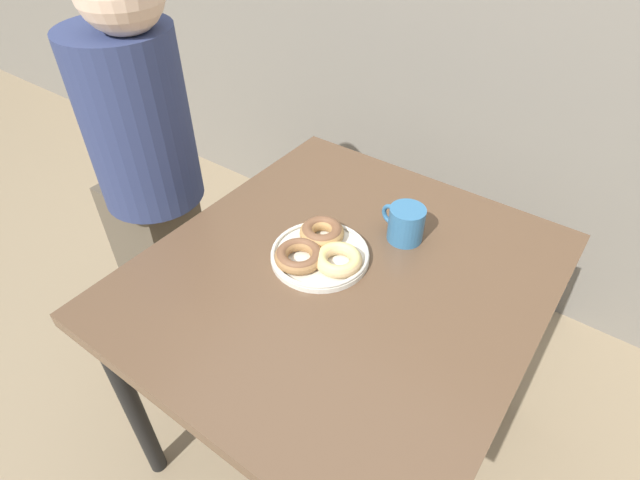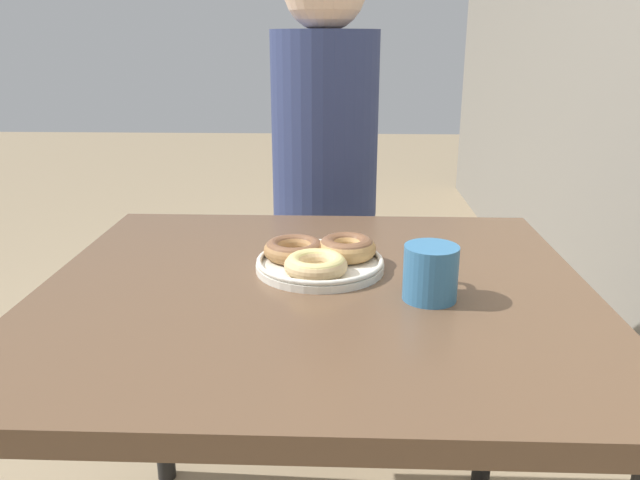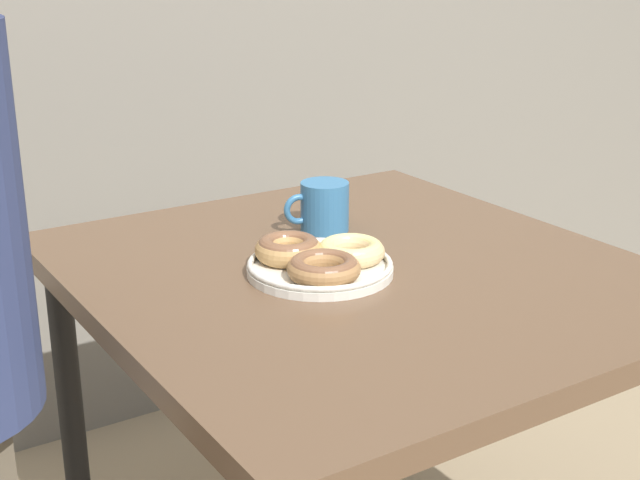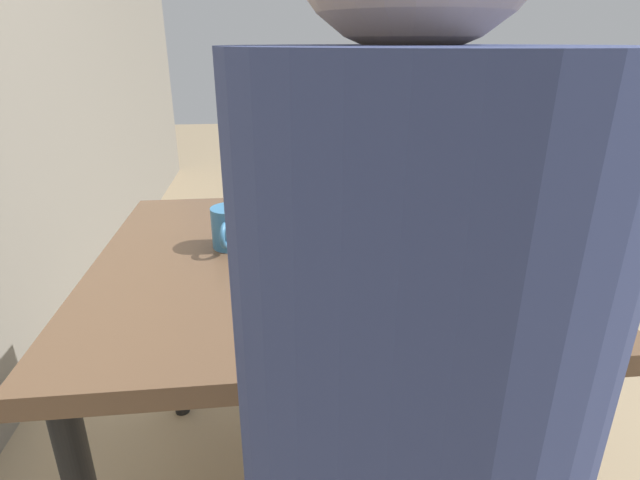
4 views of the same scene
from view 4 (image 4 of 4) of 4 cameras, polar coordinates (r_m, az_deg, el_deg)
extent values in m
cube|color=brown|center=(1.15, -0.10, -2.32)|extent=(0.91, 1.00, 0.04)
cylinder|color=black|center=(1.76, 12.89, -7.58)|extent=(0.05, 0.05, 0.71)
cylinder|color=black|center=(1.70, -16.60, -9.05)|extent=(0.05, 0.05, 0.71)
cylinder|color=silver|center=(1.07, 0.00, -2.63)|extent=(0.25, 0.25, 0.01)
torus|color=silver|center=(1.07, 0.00, -2.04)|extent=(0.25, 0.25, 0.01)
torus|color=#D6B27A|center=(1.12, -0.05, -0.29)|extent=(0.12, 0.12, 0.03)
torus|color=#E0D17F|center=(1.12, -0.05, -0.02)|extent=(0.12, 0.12, 0.03)
torus|color=#B2844C|center=(1.03, -2.66, -2.14)|extent=(0.15, 0.15, 0.04)
torus|color=brown|center=(1.03, -2.67, -1.79)|extent=(0.14, 0.14, 0.03)
torus|color=#9E7042|center=(1.05, 2.95, -1.90)|extent=(0.17, 0.17, 0.03)
torus|color=brown|center=(1.04, 2.96, -1.61)|extent=(0.16, 0.16, 0.03)
cylinder|color=teal|center=(1.18, -10.06, 1.47)|extent=(0.09, 0.09, 0.10)
cylinder|color=#382114|center=(1.17, -10.19, 3.38)|extent=(0.08, 0.08, 0.00)
torus|color=teal|center=(1.13, -10.77, 0.55)|extent=(0.06, 0.02, 0.06)
cylinder|color=navy|center=(0.45, 10.51, -13.76)|extent=(0.30, 0.30, 0.51)
camera|label=1|loc=(1.78, 27.15, 32.79)|focal=28.00mm
camera|label=2|loc=(2.10, -4.86, 21.07)|focal=35.00mm
camera|label=3|loc=(1.31, 76.76, 9.48)|focal=50.00mm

